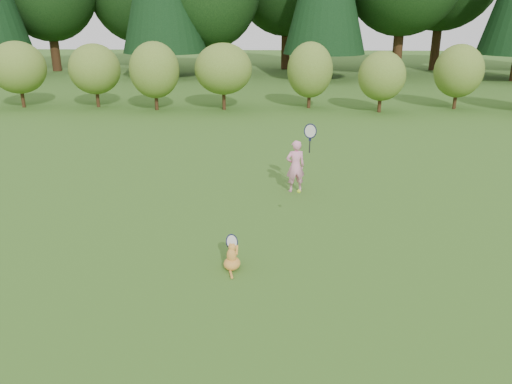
# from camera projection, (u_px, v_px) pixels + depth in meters

# --- Properties ---
(ground) EXTENTS (100.00, 100.00, 0.00)m
(ground) POSITION_uv_depth(u_px,v_px,m) (241.00, 248.00, 8.13)
(ground) COLOR #335818
(ground) RESTS_ON ground
(shrub_row) EXTENTS (28.00, 3.00, 2.80)m
(shrub_row) POSITION_uv_depth(u_px,v_px,m) (269.00, 74.00, 19.90)
(shrub_row) COLOR #546720
(shrub_row) RESTS_ON ground
(child) EXTENTS (0.65, 0.38, 1.69)m
(child) POSITION_uv_depth(u_px,v_px,m) (296.00, 165.00, 10.58)
(child) COLOR pink
(child) RESTS_ON ground
(cat) EXTENTS (0.36, 0.63, 0.56)m
(cat) POSITION_uv_depth(u_px,v_px,m) (232.00, 255.00, 7.42)
(cat) COLOR orange
(cat) RESTS_ON ground
(tennis_ball) EXTENTS (0.07, 0.07, 0.07)m
(tennis_ball) POSITION_uv_depth(u_px,v_px,m) (299.00, 191.00, 8.90)
(tennis_ball) COLOR #A9C917
(tennis_ball) RESTS_ON ground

